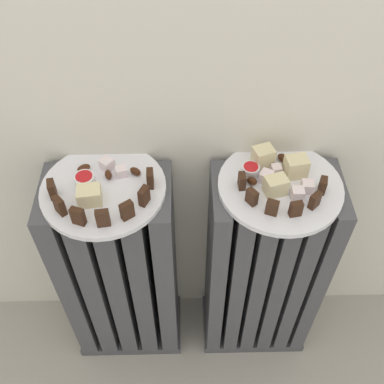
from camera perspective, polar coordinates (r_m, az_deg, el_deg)
name	(u,v)px	position (r m, az deg, el deg)	size (l,w,h in m)	color
radiator_left	(122,274)	(1.25, -8.69, -9.94)	(0.30, 0.18, 0.65)	#47474C
radiator_right	(262,271)	(1.25, 8.66, -9.64)	(0.30, 0.18, 0.65)	#47474C
plate_left	(103,189)	(0.98, -10.90, 0.37)	(0.26, 0.26, 0.01)	white
plate_right	(280,186)	(0.99, 10.84, 0.71)	(0.26, 0.26, 0.01)	white
dark_cake_slice_left_0	(52,189)	(0.97, -16.91, 0.30)	(0.03, 0.01, 0.04)	#382114
dark_cake_slice_left_1	(60,206)	(0.94, -16.06, -1.63)	(0.03, 0.01, 0.04)	#382114
dark_cake_slice_left_2	(78,216)	(0.91, -13.92, -2.93)	(0.03, 0.01, 0.04)	#382114
dark_cake_slice_left_3	(103,218)	(0.90, -10.97, -3.19)	(0.03, 0.01, 0.04)	#382114
dark_cake_slice_left_4	(127,211)	(0.90, -8.04, -2.28)	(0.03, 0.01, 0.04)	#382114
dark_cake_slice_left_5	(144,196)	(0.92, -5.94, -0.48)	(0.03, 0.01, 0.04)	#382114
dark_cake_slice_left_6	(150,179)	(0.95, -5.19, 1.67)	(0.03, 0.01, 0.04)	#382114
marble_cake_slice_left_0	(89,195)	(0.94, -12.57, -0.42)	(0.05, 0.04, 0.04)	beige
turkish_delight_left_0	(121,172)	(0.99, -8.77, 2.52)	(0.02, 0.02, 0.02)	white
turkish_delight_left_1	(107,164)	(1.00, -10.48, 3.41)	(0.02, 0.02, 0.02)	white
medjool_date_left_0	(84,168)	(1.01, -13.23, 2.89)	(0.03, 0.02, 0.01)	#3D1E0F
medjool_date_left_1	(135,171)	(0.99, -7.01, 2.55)	(0.03, 0.01, 0.02)	#3D1E0F
medjool_date_left_2	(108,175)	(0.99, -10.31, 2.11)	(0.03, 0.01, 0.02)	#3D1E0F
jam_bowl_left	(85,180)	(0.98, -13.12, 1.50)	(0.04, 0.04, 0.02)	white
dark_cake_slice_right_0	(242,181)	(0.95, 6.20, 1.36)	(0.02, 0.01, 0.04)	#382114
dark_cake_slice_right_1	(252,197)	(0.93, 7.41, -0.60)	(0.02, 0.01, 0.04)	#382114
dark_cake_slice_right_2	(272,208)	(0.91, 9.87, -1.91)	(0.02, 0.01, 0.04)	#382114
dark_cake_slice_right_3	(296,209)	(0.92, 12.72, -2.06)	(0.02, 0.01, 0.04)	#382114
dark_cake_slice_right_4	(315,200)	(0.94, 14.95, -1.02)	(0.02, 0.01, 0.04)	#382114
dark_cake_slice_right_5	(323,185)	(0.98, 15.85, 0.78)	(0.02, 0.01, 0.04)	#382114
marble_cake_slice_right_0	(296,167)	(0.99, 12.72, 3.08)	(0.05, 0.04, 0.05)	beige
marble_cake_slice_right_1	(263,157)	(1.00, 8.76, 4.34)	(0.04, 0.04, 0.05)	beige
marble_cake_slice_right_2	(276,186)	(0.95, 10.30, 0.77)	(0.04, 0.03, 0.04)	beige
turkish_delight_right_0	(276,170)	(1.00, 10.38, 2.72)	(0.02, 0.02, 0.02)	white
turkish_delight_right_1	(266,177)	(0.97, 9.16, 1.87)	(0.03, 0.03, 0.03)	white
turkish_delight_right_2	(308,187)	(0.97, 14.09, 0.65)	(0.02, 0.02, 0.02)	white
turkish_delight_right_3	(298,193)	(0.96, 12.92, -0.18)	(0.02, 0.02, 0.02)	white
medjool_date_right_0	(299,159)	(1.03, 13.07, 3.96)	(0.02, 0.02, 0.01)	#3D1E0F
medjool_date_right_1	(252,181)	(0.97, 7.43, 1.37)	(0.02, 0.02, 0.02)	#3D1E0F
medjool_date_right_2	(284,158)	(1.03, 11.26, 4.13)	(0.03, 0.02, 0.02)	#3D1E0F
jam_bowl_right	(251,170)	(0.98, 7.25, 2.75)	(0.04, 0.04, 0.02)	white
fork	(287,188)	(0.98, 11.64, 0.52)	(0.04, 0.09, 0.00)	#B7B7BC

